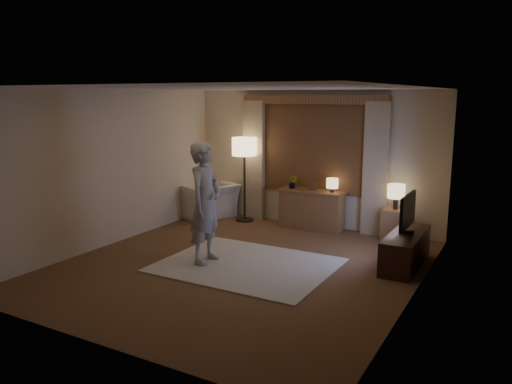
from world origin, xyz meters
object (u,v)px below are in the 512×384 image
Objects in this scene: sideboard at (312,210)px; armchair at (207,200)px; side_table at (394,225)px; person at (205,203)px; tv_stand at (405,250)px.

sideboard is 1.10× the size of armchair.
person is (-2.19, -2.57, 0.65)m from side_table.
tv_stand is at bearing -67.80° from person.
armchair reaches higher than tv_stand.
sideboard is 1.58m from side_table.
armchair is 0.60× the size of person.
tv_stand is (0.48, -1.26, -0.03)m from side_table.
person is (-2.67, -1.31, 0.68)m from tv_stand.
tv_stand is at bearing -69.26° from side_table.
sideboard is 2.44m from tv_stand.
side_table is at bearing -1.81° from sideboard.
armchair is 3.83m from side_table.
sideboard is 2.25m from armchair.
person is at bearing -130.52° from side_table.
side_table is at bearing 113.32° from armchair.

